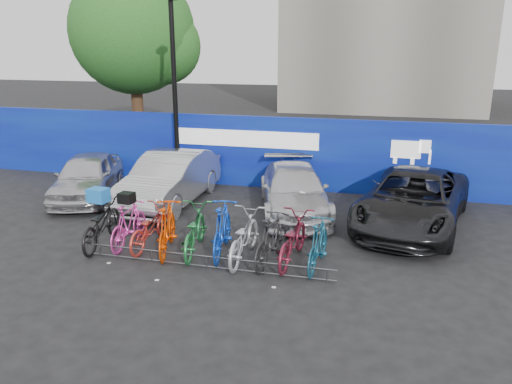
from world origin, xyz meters
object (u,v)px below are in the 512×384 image
(bike_5, at_px, (222,229))
(tree, at_px, (138,34))
(bike_0, at_px, (101,224))
(bike_7, at_px, (271,239))
(car_2, at_px, (294,190))
(bike_9, at_px, (318,244))
(car_0, at_px, (87,176))
(car_1, at_px, (170,179))
(bike_1, at_px, (129,224))
(bike_3, at_px, (167,228))
(bike_2, at_px, (150,227))
(lamppost, at_px, (175,89))
(car_3, at_px, (413,200))
(bike_6, at_px, (243,237))
(bike_8, at_px, (292,239))
(bike_4, at_px, (194,230))
(bike_rack, at_px, (207,261))

(bike_5, bearing_deg, tree, -63.05)
(bike_0, height_order, bike_7, bike_7)
(car_2, xyz_separation_m, bike_9, (1.18, -3.59, -0.11))
(car_0, height_order, car_1, car_1)
(bike_1, height_order, bike_7, bike_7)
(car_1, height_order, bike_5, car_1)
(car_2, height_order, bike_5, car_2)
(tree, relative_size, bike_3, 3.93)
(bike_0, relative_size, bike_2, 1.11)
(lamppost, height_order, bike_2, lamppost)
(car_2, distance_m, bike_1, 4.84)
(tree, height_order, bike_0, tree)
(car_3, relative_size, bike_6, 2.51)
(car_3, height_order, bike_8, car_3)
(car_3, xyz_separation_m, bike_3, (-5.55, -3.27, -0.13))
(car_3, relative_size, bike_1, 2.94)
(tree, distance_m, bike_1, 11.78)
(bike_3, height_order, bike_6, bike_3)
(bike_6, bearing_deg, bike_4, -4.54)
(tree, xyz_separation_m, bike_rack, (6.77, -10.66, -4.91))
(bike_8, bearing_deg, lamppost, -42.10)
(tree, relative_size, bike_9, 4.30)
(car_3, xyz_separation_m, bike_5, (-4.29, -3.06, -0.12))
(car_2, distance_m, bike_8, 3.48)
(car_0, relative_size, bike_0, 1.97)
(bike_2, distance_m, bike_4, 1.13)
(bike_7, bearing_deg, tree, -42.81)
(car_0, relative_size, car_3, 0.78)
(car_0, relative_size, bike_1, 2.30)
(bike_4, bearing_deg, bike_rack, 117.25)
(bike_2, height_order, bike_3, bike_3)
(bike_5, bearing_deg, bike_4, -3.91)
(car_2, height_order, bike_4, car_2)
(car_0, bearing_deg, car_3, -18.45)
(lamppost, relative_size, car_1, 1.30)
(bike_4, bearing_deg, car_0, -43.35)
(bike_2, xyz_separation_m, bike_9, (4.02, -0.17, 0.05))
(car_0, xyz_separation_m, car_2, (6.51, 0.28, -0.05))
(bike_8, bearing_deg, bike_0, 6.95)
(bike_rack, height_order, bike_9, bike_9)
(bike_0, relative_size, bike_7, 1.11)
(tree, relative_size, bike_7, 4.13)
(bike_rack, relative_size, bike_6, 2.68)
(tree, xyz_separation_m, lamppost, (3.57, -4.66, -1.80))
(bike_rack, bearing_deg, bike_7, 25.03)
(car_1, relative_size, bike_1, 2.63)
(bike_4, bearing_deg, bike_3, 6.11)
(car_0, height_order, bike_1, car_0)
(car_3, height_order, bike_5, car_3)
(car_2, height_order, car_3, car_3)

